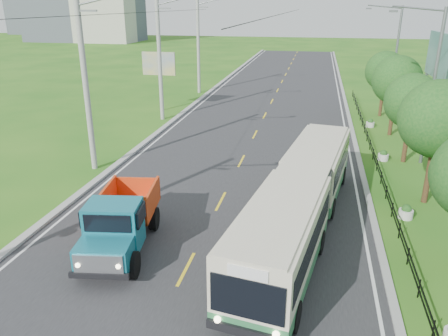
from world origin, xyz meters
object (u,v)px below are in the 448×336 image
(streetlight_mid, at_px, (431,82))
(billboard_right, at_px, (438,62))
(streetlight_far, at_px, (394,56))
(planter_far, at_px, (370,123))
(pole_far, at_px, (199,45))
(planter_mid, at_px, (383,156))
(dump_truck, at_px, (120,219))
(tree_back, at_px, (385,73))
(planter_near, at_px, (406,212))
(billboard_left, at_px, (159,67))
(tree_fourth, at_px, (412,104))
(tree_third, at_px, (438,123))
(tree_fifth, at_px, (397,83))
(bus, at_px, (301,196))
(pole_near, at_px, (86,82))
(pole_mid, at_px, (160,57))

(streetlight_mid, xyz_separation_m, billboard_right, (1.66, 6.00, 0.44))
(streetlight_far, relative_size, planter_far, 13.54)
(pole_far, distance_m, planter_mid, 25.85)
(dump_truck, bearing_deg, tree_back, 54.48)
(planter_near, height_order, billboard_right, billboard_right)
(billboard_left, bearing_deg, pole_far, 82.17)
(tree_fourth, distance_m, billboard_right, 6.59)
(tree_third, distance_m, tree_fifth, 12.00)
(pole_far, relative_size, bus, 0.68)
(streetlight_mid, xyz_separation_m, planter_mid, (-2.04, -0.00, -4.62))
(tree_third, distance_m, planter_far, 14.40)
(pole_near, distance_m, tree_fifth, 21.31)
(tree_third, xyz_separation_m, billboard_left, (-19.36, 15.86, -0.12))
(pole_mid, bearing_deg, planter_near, -41.65)
(pole_mid, distance_m, billboard_left, 3.47)
(pole_mid, height_order, planter_mid, pole_mid)
(dump_truck, bearing_deg, pole_mid, 96.26)
(tree_third, height_order, tree_fourth, tree_third)
(tree_fourth, relative_size, streetlight_far, 0.60)
(pole_near, distance_m, billboard_left, 15.10)
(tree_third, distance_m, bus, 7.80)
(planter_mid, bearing_deg, streetlight_far, 81.70)
(tree_back, xyz_separation_m, billboard_right, (2.44, -6.14, 1.69))
(planter_near, height_order, bus, bus)
(streetlight_mid, xyz_separation_m, dump_truck, (-13.54, -13.09, -3.59))
(pole_far, relative_size, tree_third, 1.67)
(pole_far, distance_m, billboard_left, 9.17)
(tree_back, distance_m, dump_truck, 28.36)
(tree_fifth, bearing_deg, planter_near, -95.08)
(streetlight_mid, bearing_deg, planter_far, 104.32)
(planter_near, bearing_deg, planter_far, 90.00)
(pole_near, height_order, tree_fourth, pole_near)
(streetlight_mid, bearing_deg, planter_near, -104.32)
(pole_near, relative_size, planter_near, 14.93)
(planter_mid, xyz_separation_m, dump_truck, (-11.50, -13.09, 1.03))
(tree_back, bearing_deg, planter_mid, -95.91)
(streetlight_far, bearing_deg, billboard_right, -78.29)
(dump_truck, bearing_deg, pole_near, 114.86)
(pole_far, relative_size, planter_mid, 14.93)
(tree_fourth, relative_size, planter_mid, 8.06)
(tree_back, xyz_separation_m, billboard_left, (-19.36, -2.14, 0.21))
(billboard_right, height_order, dump_truck, billboard_right)
(streetlight_mid, relative_size, dump_truck, 1.57)
(planter_far, bearing_deg, billboard_right, -28.39)
(pole_far, bearing_deg, pole_mid, -90.00)
(streetlight_mid, bearing_deg, streetlight_far, 90.00)
(streetlight_mid, distance_m, streetlight_far, 14.00)
(pole_near, bearing_deg, streetlight_mid, 14.81)
(planter_mid, xyz_separation_m, planter_far, (0.00, 8.00, 0.00))
(streetlight_mid, xyz_separation_m, billboard_left, (-20.14, 10.00, -1.04))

